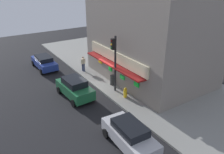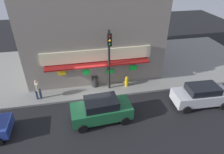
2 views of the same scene
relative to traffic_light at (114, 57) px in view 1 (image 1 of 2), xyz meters
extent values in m
plane|color=black|center=(-1.52, -1.02, -3.46)|extent=(52.48, 52.48, 0.00)
cube|color=gray|center=(-1.52, 4.36, -3.38)|extent=(34.99, 10.76, 0.16)
cube|color=gray|center=(-0.83, 4.86, 0.88)|extent=(11.83, 8.08, 8.37)
cube|color=beige|center=(-0.83, 0.74, -0.42)|extent=(8.99, 0.16, 1.02)
cube|color=maroon|center=(-0.83, 0.39, -1.05)|extent=(8.52, 0.90, 0.12)
cube|color=yellow|center=(-3.81, 0.76, -1.71)|extent=(0.63, 0.08, 0.46)
cube|color=#19E53F|center=(-1.86, 0.76, -1.90)|extent=(0.51, 0.08, 0.45)
cube|color=#19E53F|center=(0.19, 0.76, -2.05)|extent=(0.67, 0.08, 0.37)
cube|color=#19E53F|center=(2.25, 0.76, -1.90)|extent=(0.64, 0.08, 0.46)
cylinder|color=black|center=(0.00, 0.10, -0.72)|extent=(0.18, 0.18, 5.15)
cube|color=black|center=(0.00, -0.15, 1.18)|extent=(0.32, 0.28, 0.95)
sphere|color=maroon|center=(0.00, -0.30, 1.48)|extent=(0.18, 0.18, 0.18)
sphere|color=yellow|center=(0.00, -0.30, 1.18)|extent=(0.18, 0.18, 0.18)
sphere|color=#0F4C19|center=(0.00, -0.30, 0.88)|extent=(0.18, 0.18, 0.18)
cylinder|color=gold|center=(1.54, 0.14, -2.94)|extent=(0.30, 0.30, 0.73)
sphere|color=gold|center=(1.54, 0.14, -2.49)|extent=(0.25, 0.25, 0.25)
cylinder|color=gold|center=(1.34, 0.14, -2.90)|extent=(0.12, 0.10, 0.10)
cylinder|color=gold|center=(1.75, 0.14, -2.90)|extent=(0.12, 0.10, 0.10)
cylinder|color=#2D2D2D|center=(-1.18, 0.62, -2.83)|extent=(0.55, 0.55, 0.94)
cylinder|color=navy|center=(-5.62, -0.27, -2.86)|extent=(0.19, 0.19, 0.88)
cylinder|color=navy|center=(-5.90, -0.32, -2.86)|extent=(0.19, 0.19, 0.88)
cube|color=beige|center=(-5.76, -0.30, -2.13)|extent=(0.32, 0.48, 0.59)
sphere|color=tan|center=(-5.76, -0.30, -1.69)|extent=(0.22, 0.22, 0.22)
cylinder|color=beige|center=(-5.81, -0.05, -2.16)|extent=(0.12, 0.12, 0.53)
cylinder|color=beige|center=(-5.72, -0.54, -2.16)|extent=(0.12, 0.12, 0.53)
cylinder|color=gray|center=(0.34, 1.87, -3.08)|extent=(0.50, 0.50, 0.45)
sphere|color=#2D7A33|center=(0.34, 1.87, -2.57)|extent=(0.66, 0.66, 0.66)
cube|color=#B7B7BC|center=(6.54, -3.18, -2.72)|extent=(4.33, 1.93, 0.85)
cube|color=black|center=(6.54, -3.18, -2.04)|extent=(2.36, 1.56, 0.52)
cylinder|color=black|center=(8.07, -2.38, -3.14)|extent=(0.65, 0.25, 0.64)
cylinder|color=black|center=(5.09, -2.24, -3.14)|extent=(0.65, 0.25, 0.64)
cylinder|color=black|center=(5.01, -3.98, -3.14)|extent=(0.65, 0.25, 0.64)
cube|color=navy|center=(-9.32, -3.57, -2.78)|extent=(4.50, 1.81, 0.73)
cube|color=black|center=(-9.32, -3.57, -2.19)|extent=(2.44, 1.51, 0.44)
cylinder|color=black|center=(-7.77, -2.67, -3.14)|extent=(0.64, 0.23, 0.64)
cylinder|color=black|center=(-7.74, -4.43, -3.14)|extent=(0.64, 0.23, 0.64)
cylinder|color=black|center=(-10.90, -2.71, -3.14)|extent=(0.64, 0.23, 0.64)
cylinder|color=black|center=(-10.88, -4.47, -3.14)|extent=(0.64, 0.23, 0.64)
cube|color=#1E6038|center=(-1.20, -3.39, -2.71)|extent=(4.22, 2.04, 0.87)
cube|color=black|center=(-1.20, -3.39, -1.99)|extent=(2.31, 1.64, 0.57)
cylinder|color=black|center=(0.19, -2.40, -3.14)|extent=(0.65, 0.26, 0.64)
cylinder|color=black|center=(0.30, -4.21, -3.14)|extent=(0.65, 0.26, 0.64)
cylinder|color=black|center=(-2.69, -2.57, -3.14)|extent=(0.65, 0.26, 0.64)
cylinder|color=black|center=(-2.59, -4.37, -3.14)|extent=(0.65, 0.26, 0.64)
camera|label=1|loc=(15.35, -10.19, 6.48)|focal=35.96mm
camera|label=2|loc=(-2.47, -13.68, 6.47)|focal=31.56mm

